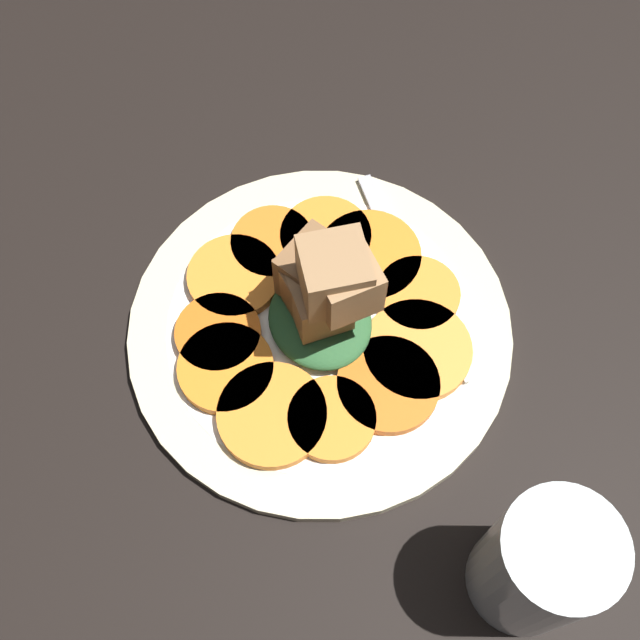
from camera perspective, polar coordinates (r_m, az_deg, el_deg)
table_slab at (r=62.82cm, az=-0.00°, el=-1.26°), size 120.00×120.00×2.00cm
plate at (r=61.45cm, az=-0.00°, el=-0.65°), size 29.31×29.31×1.05cm
carrot_slice_0 at (r=57.58cm, az=0.84°, el=-7.05°), size 6.36×6.36×0.90cm
carrot_slice_1 at (r=58.70cm, az=4.87°, el=-4.61°), size 7.54×7.54×0.90cm
carrot_slice_2 at (r=60.01cm, az=6.94°, el=-2.14°), size 8.13×8.13×0.90cm
carrot_slice_3 at (r=62.11cm, az=7.00°, el=1.82°), size 6.43×6.43×0.90cm
carrot_slice_4 at (r=63.47cm, az=3.52°, el=4.56°), size 8.20×8.20×0.90cm
carrot_slice_5 at (r=64.29cm, az=0.40°, el=5.94°), size 7.31×7.31×0.90cm
carrot_slice_6 at (r=64.04cm, az=-3.62°, el=5.39°), size 6.63×6.63×0.90cm
carrot_slice_7 at (r=62.76cm, az=-6.13°, el=3.07°), size 7.28×7.28×0.90cm
carrot_slice_8 at (r=60.64cm, az=-7.25°, el=-0.94°), size 6.49×6.49×0.90cm
carrot_slice_9 at (r=59.24cm, az=-6.56°, el=-3.73°), size 7.11×7.11×0.90cm
carrot_slice_10 at (r=57.78cm, az=-3.44°, el=-6.75°), size 7.92×7.92×0.90cm
center_pile at (r=57.06cm, az=0.30°, el=2.02°), size 9.25×7.67×10.82cm
fork at (r=62.90cm, az=6.29°, el=2.80°), size 19.73×5.06×0.40cm
water_glass at (r=52.42cm, az=15.41°, el=-16.46°), size 7.21×7.21×11.73cm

